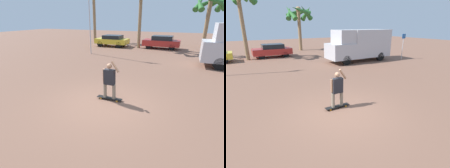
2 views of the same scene
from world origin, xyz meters
TOP-DOWN VIEW (x-y plane):
  - ground_plane at (0.00, 0.00)m, footprint 80.00×80.00m
  - skateboard at (0.01, 0.40)m, footprint 1.09×0.23m
  - person_skateboarder at (0.01, 0.40)m, footprint 0.73×0.22m
  - camper_van at (6.94, 8.25)m, footprint 6.27×2.15m
  - parked_car_red at (0.01, 14.72)m, footprint 3.96×1.88m
  - palm_tree_near_van at (4.47, 18.54)m, footprint 3.82×3.87m
  - street_sign at (11.01, 6.67)m, footprint 0.44×0.06m

SIDE VIEW (x-z plane):
  - ground_plane at x=0.00m, z-range 0.00..0.00m
  - skateboard at x=0.01m, z-range 0.03..0.12m
  - parked_car_red at x=0.01m, z-range 0.05..1.44m
  - person_skateboarder at x=0.01m, z-range 0.13..1.72m
  - camper_van at x=6.94m, z-range 0.14..3.07m
  - street_sign at x=11.01m, z-range 0.35..2.87m
  - palm_tree_near_van at x=4.47m, z-range 1.76..7.60m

